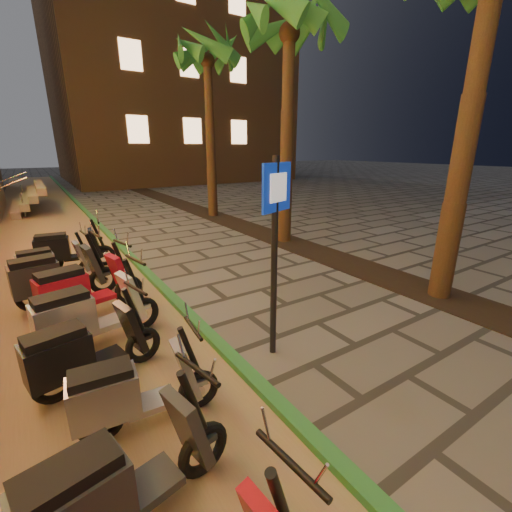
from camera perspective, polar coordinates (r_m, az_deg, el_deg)
ground at (r=4.17m, az=27.25°, el=-26.90°), size 120.00×120.00×0.00m
parking_strip at (r=11.57m, az=-30.91°, el=1.08°), size 3.40×60.00×0.01m
green_curb at (r=11.72m, az=-22.72°, el=2.65°), size 0.18×60.00×0.10m
planting_strip at (r=9.38m, az=12.19°, el=-0.10°), size 1.20×40.00×0.02m
apartment_block at (r=36.58m, az=-15.52°, el=32.41°), size 18.00×16.06×25.00m
palm_c at (r=10.85m, az=5.60°, el=33.19°), size 2.97×3.02×6.91m
palm_d at (r=15.04m, az=-8.11°, el=29.51°), size 2.97×3.02×7.16m
pedestrian_sign at (r=4.40m, az=3.23°, el=3.86°), size 0.57×0.24×2.71m
scooter_5 at (r=3.09m, az=-22.73°, el=-31.99°), size 1.64×0.73×1.15m
scooter_6 at (r=3.89m, az=-20.34°, el=-20.66°), size 1.50×0.54×1.05m
scooter_7 at (r=4.66m, az=-27.10°, el=-14.16°), size 1.61×0.75×1.13m
scooter_8 at (r=5.45m, az=-26.57°, el=-8.91°), size 1.76×0.77×1.24m
scooter_9 at (r=6.42m, az=-27.25°, el=-5.06°), size 1.75×0.84×1.24m
scooter_10 at (r=7.22m, az=-30.73°, el=-3.10°), size 1.80×0.71×1.27m
scooter_11 at (r=8.25m, az=-31.11°, el=-1.34°), size 1.56×0.58×1.10m
scooter_12 at (r=9.19m, az=-29.16°, el=0.94°), size 1.69×0.66×1.19m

